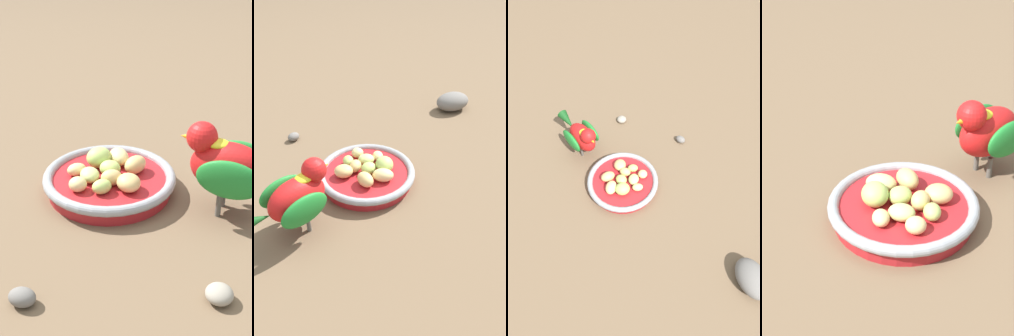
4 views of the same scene
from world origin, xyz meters
TOP-DOWN VIEW (x-y plane):
  - ground_plane at (0.00, 0.00)m, footprint 4.00×4.00m
  - feeding_bowl at (-0.03, -0.02)m, footprint 0.19×0.19m
  - apple_piece_0 at (0.01, 0.00)m, footprint 0.04×0.04m
  - apple_piece_1 at (-0.02, -0.05)m, footprint 0.03×0.03m
  - apple_piece_2 at (-0.01, -0.02)m, footprint 0.02×0.03m
  - apple_piece_3 at (-0.03, 0.02)m, footprint 0.04×0.05m
  - apple_piece_4 at (-0.06, -0.03)m, footprint 0.05×0.05m
  - apple_piece_5 at (-0.06, 0.00)m, footprint 0.04×0.03m
  - apple_piece_6 at (-0.04, -0.06)m, footprint 0.03×0.03m
  - apple_piece_7 at (0.01, -0.04)m, footprint 0.03×0.03m
  - apple_piece_8 at (-0.03, -0.02)m, footprint 0.04×0.04m
  - apple_piece_9 at (0.00, -0.07)m, footprint 0.03×0.03m
  - parrot at (0.05, 0.12)m, footprint 0.13×0.15m
  - pebble_0 at (0.20, 0.06)m, footprint 0.04×0.04m
  - pebble_1 at (0.17, -0.14)m, footprint 0.03×0.04m

SIDE VIEW (x-z plane):
  - ground_plane at x=0.00m, z-range 0.00..0.00m
  - pebble_0 at x=0.20m, z-range 0.00..0.02m
  - pebble_1 at x=0.17m, z-range 0.00..0.02m
  - feeding_bowl at x=-0.03m, z-range 0.00..0.03m
  - apple_piece_6 at x=-0.04m, z-range 0.02..0.04m
  - apple_piece_1 at x=-0.02m, z-range 0.02..0.04m
  - apple_piece_7 at x=0.01m, z-range 0.02..0.04m
  - apple_piece_9 at x=0.00m, z-range 0.02..0.04m
  - apple_piece_8 at x=-0.03m, z-range 0.02..0.04m
  - apple_piece_2 at x=-0.01m, z-range 0.02..0.05m
  - apple_piece_0 at x=0.01m, z-range 0.02..0.05m
  - apple_piece_5 at x=-0.06m, z-range 0.02..0.05m
  - apple_piece_3 at x=-0.03m, z-range 0.02..0.05m
  - apple_piece_4 at x=-0.06m, z-range 0.02..0.05m
  - parrot at x=0.05m, z-range 0.01..0.13m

